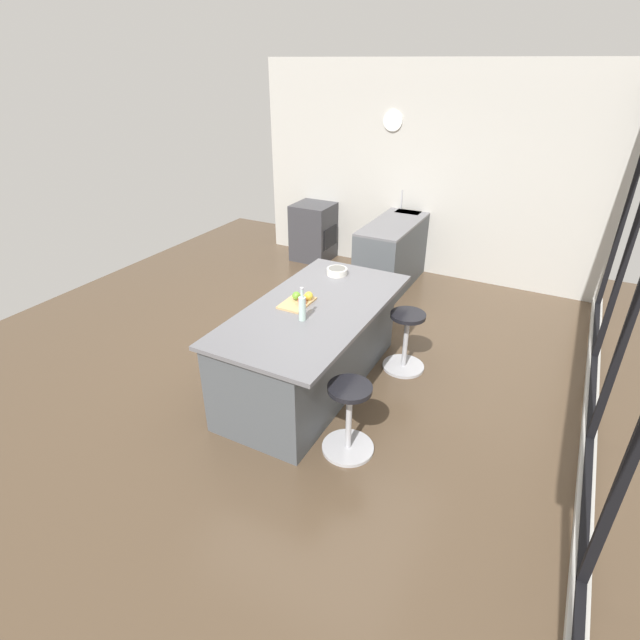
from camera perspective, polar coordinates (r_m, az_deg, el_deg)
The scene contains 13 objects.
ground_plane at distance 5.24m, azimuth 0.36°, elevation -5.51°, with size 8.18×8.18×0.00m, color brown.
interior_partition_left at distance 7.43m, azimuth 12.21°, elevation 16.51°, with size 0.15×5.12×2.94m.
sink_cabinet at distance 7.41m, azimuth 9.56°, elevation 8.67°, with size 2.28×0.60×1.21m.
oven_range at distance 7.98m, azimuth -0.74°, elevation 10.31°, with size 0.60×0.61×0.90m.
kitchen_island at distance 4.76m, azimuth -1.04°, elevation -2.96°, with size 2.21×1.12×0.88m.
stool_by_window at distance 5.14m, azimuth 9.99°, elevation -2.66°, with size 0.44×0.44×0.65m.
stool_middle at distance 4.06m, azimuth 3.40°, elevation -11.71°, with size 0.44×0.44×0.65m.
cutting_board at distance 4.57m, azimuth -2.73°, elevation 2.02°, with size 0.36×0.24×0.02m, color tan.
apple_green at distance 4.60m, azimuth -2.79°, elevation 2.86°, with size 0.08×0.08×0.08m, color #609E2D.
apple_red at distance 4.51m, azimuth -2.13°, elevation 2.37°, with size 0.08×0.08×0.08m, color red.
apple_yellow at distance 4.59m, azimuth -1.33°, elevation 2.86°, with size 0.08×0.08×0.08m, color gold.
water_bottle at distance 4.24m, azimuth -2.10°, elevation 1.48°, with size 0.06×0.06×0.31m.
fruit_bowl at distance 5.20m, azimuth 2.01°, elevation 5.76°, with size 0.22×0.22×0.07m.
Camera 1 is at (3.86, 2.01, 2.92)m, focal length 27.27 mm.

